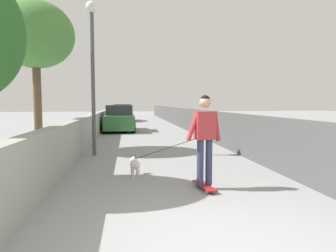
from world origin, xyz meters
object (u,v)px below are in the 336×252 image
object	(u,v)px
person_skateboarder	(205,132)
dog	(135,164)
tree_left_near	(35,36)
car_far	(122,113)
skateboard	(204,186)
car_near	(120,119)
lamp_post	(92,53)

from	to	relation	value
person_skateboarder	dog	distance (m)	1.97
tree_left_near	car_far	xyz separation A→B (m)	(16.85, -2.56, -3.20)
skateboard	car_near	xyz separation A→B (m)	(12.19, 1.93, 0.65)
person_skateboarder	dog	bearing A→B (deg)	46.85
skateboard	car_far	distance (m)	22.00
lamp_post	car_near	size ratio (longest dim) A/B	1.24
lamp_post	car_far	size ratio (longest dim) A/B	1.10
skateboard	person_skateboarder	world-z (taller)	person_skateboarder
skateboard	person_skateboarder	size ratio (longest dim) A/B	0.47
skateboard	dog	xyz separation A→B (m)	(1.22, 1.31, 0.21)
person_skateboarder	dog	world-z (taller)	person_skateboarder
lamp_post	car_near	world-z (taller)	lamp_post
car_far	lamp_post	bearing A→B (deg)	178.07
dog	car_far	world-z (taller)	car_far
car_far	skateboard	bearing A→B (deg)	-174.96
car_near	car_far	bearing A→B (deg)	0.00
dog	lamp_post	bearing A→B (deg)	23.21
lamp_post	car_far	distance (m)	18.01
lamp_post	car_far	world-z (taller)	lamp_post
person_skateboarder	car_near	xyz separation A→B (m)	(12.19, 1.93, -0.39)
dog	person_skateboarder	bearing A→B (deg)	-133.15
tree_left_near	dog	size ratio (longest dim) A/B	3.31
dog	car_near	distance (m)	10.99
car_far	tree_left_near	bearing A→B (deg)	171.36
tree_left_near	person_skateboarder	bearing A→B (deg)	-138.39
tree_left_near	person_skateboarder	xyz separation A→B (m)	(-5.06, -4.49, -2.81)
tree_left_near	lamp_post	bearing A→B (deg)	-116.49
tree_left_near	car_far	world-z (taller)	tree_left_near
tree_left_near	lamp_post	size ratio (longest dim) A/B	1.06
tree_left_near	lamp_post	distance (m)	2.29
lamp_post	person_skateboarder	size ratio (longest dim) A/B	2.76
lamp_post	dog	xyz separation A→B (m)	(-2.86, -1.22, -2.96)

